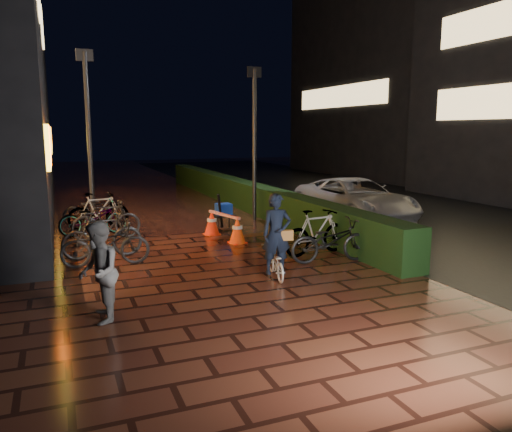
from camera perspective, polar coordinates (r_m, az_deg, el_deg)
name	(u,v)px	position (r m, az deg, el deg)	size (l,w,h in m)	color
ground	(229,269)	(10.78, -3.07, -6.03)	(80.00, 80.00, 0.00)	#381911
asphalt_road	(414,210)	(19.50, 17.66, 0.69)	(11.00, 60.00, 0.01)	black
hedge	(243,194)	(19.17, -1.47, 2.51)	(0.70, 20.00, 1.00)	black
bystander_person	(99,272)	(8.04, -17.55, -6.16)	(0.77, 0.60, 1.58)	#5D5D60
van	(355,199)	(16.77, 11.27, 1.90)	(2.25, 4.88, 1.36)	#A5A4A9
far_buildings	(495,58)	(28.51, 25.60, 16.02)	(9.08, 31.00, 14.00)	black
lamp_post_hedge	(254,138)	(16.25, -0.19, 8.96)	(0.47, 0.14, 4.90)	black
lamp_post_sf	(89,129)	(16.73, -18.58, 9.38)	(0.51, 0.15, 5.38)	black
cyclist	(276,247)	(9.95, 2.30, -3.57)	(0.65, 1.25, 1.72)	silver
traffic_barrier	(224,226)	(13.62, -3.67, -1.16)	(0.77, 1.73, 0.70)	#FF460D
cart_assembly	(223,211)	(14.76, -3.76, 0.61)	(0.62, 0.63, 1.14)	black
parked_bikes_storefront	(99,221)	(14.03, -17.47, -0.58)	(2.16, 5.86, 1.10)	black
parked_bikes_hedge	(324,237)	(11.58, 7.80, -2.35)	(1.96, 1.56, 1.10)	black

